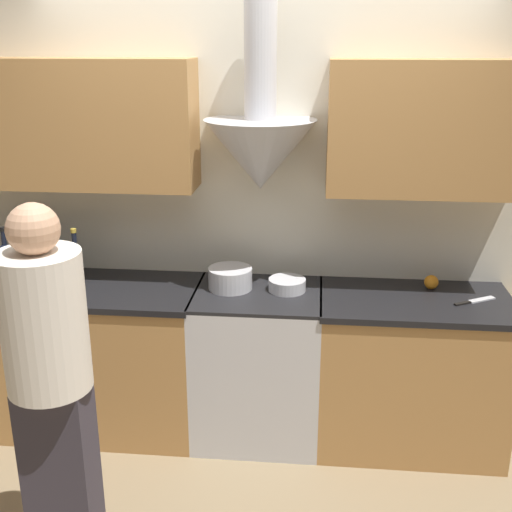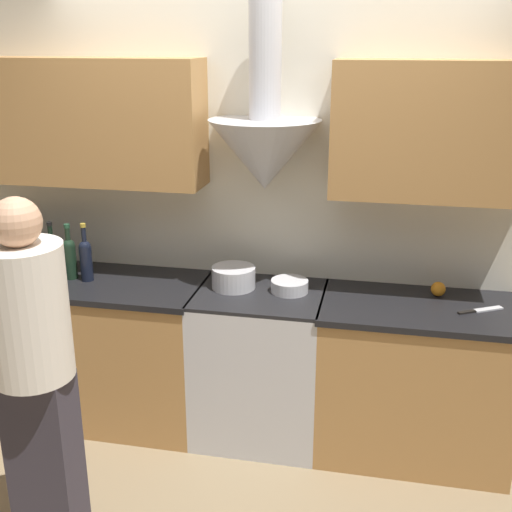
% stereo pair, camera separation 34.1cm
% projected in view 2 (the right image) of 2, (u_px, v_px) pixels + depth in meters
% --- Properties ---
extents(ground_plane, '(12.00, 12.00, 0.00)m').
position_uv_depth(ground_plane, '(247.00, 467.00, 3.55)').
color(ground_plane, '#847051').
extents(wall_back, '(8.40, 0.61, 2.60)m').
position_uv_depth(wall_back, '(257.00, 182.00, 3.66)').
color(wall_back, silver).
rests_on(wall_back, ground_plane).
extents(counter_left, '(1.46, 0.62, 0.90)m').
position_uv_depth(counter_left, '(88.00, 347.00, 3.94)').
color(counter_left, '#B27F47').
rests_on(counter_left, ground_plane).
extents(counter_right, '(1.05, 0.62, 0.90)m').
position_uv_depth(counter_right, '(413.00, 380.00, 3.56)').
color(counter_right, '#B27F47').
rests_on(counter_right, ground_plane).
extents(stove_range, '(0.72, 0.60, 0.90)m').
position_uv_depth(stove_range, '(260.00, 364.00, 3.73)').
color(stove_range, silver).
rests_on(stove_range, ground_plane).
extents(wine_bottle_2, '(0.08, 0.08, 0.33)m').
position_uv_depth(wine_bottle_2, '(8.00, 254.00, 3.83)').
color(wine_bottle_2, black).
rests_on(wine_bottle_2, counter_left).
extents(wine_bottle_3, '(0.07, 0.07, 0.34)m').
position_uv_depth(wine_bottle_3, '(21.00, 253.00, 3.81)').
color(wine_bottle_3, black).
rests_on(wine_bottle_3, counter_left).
extents(wine_bottle_4, '(0.08, 0.08, 0.35)m').
position_uv_depth(wine_bottle_4, '(35.00, 254.00, 3.78)').
color(wine_bottle_4, black).
rests_on(wine_bottle_4, counter_left).
extents(wine_bottle_5, '(0.07, 0.07, 0.34)m').
position_uv_depth(wine_bottle_5, '(53.00, 255.00, 3.76)').
color(wine_bottle_5, black).
rests_on(wine_bottle_5, counter_left).
extents(wine_bottle_6, '(0.08, 0.08, 0.33)m').
position_uv_depth(wine_bottle_6, '(70.00, 256.00, 3.76)').
color(wine_bottle_6, black).
rests_on(wine_bottle_6, counter_left).
extents(wine_bottle_7, '(0.07, 0.07, 0.35)m').
position_uv_depth(wine_bottle_7, '(86.00, 258.00, 3.73)').
color(wine_bottle_7, black).
rests_on(wine_bottle_7, counter_left).
extents(stock_pot, '(0.25, 0.25, 0.12)m').
position_uv_depth(stock_pot, '(234.00, 277.00, 3.64)').
color(stock_pot, silver).
rests_on(stock_pot, stove_range).
extents(mixing_bowl, '(0.21, 0.21, 0.07)m').
position_uv_depth(mixing_bowl, '(290.00, 286.00, 3.59)').
color(mixing_bowl, silver).
rests_on(mixing_bowl, stove_range).
extents(orange_fruit, '(0.08, 0.08, 0.08)m').
position_uv_depth(orange_fruit, '(438.00, 289.00, 3.53)').
color(orange_fruit, orange).
rests_on(orange_fruit, counter_right).
extents(chefs_knife, '(0.24, 0.16, 0.01)m').
position_uv_depth(chefs_knife, '(481.00, 310.00, 3.34)').
color(chefs_knife, silver).
rests_on(chefs_knife, counter_right).
extents(person_foreground_left, '(0.33, 0.33, 1.68)m').
position_uv_depth(person_foreground_left, '(35.00, 373.00, 2.66)').
color(person_foreground_left, '#38333D').
rests_on(person_foreground_left, ground_plane).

